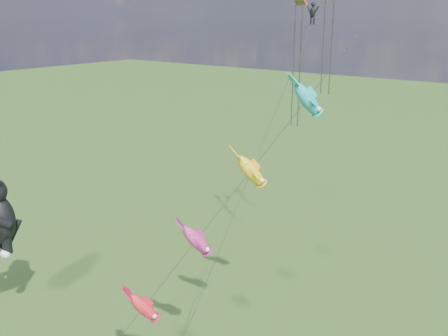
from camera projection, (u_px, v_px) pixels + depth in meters
The scene contains 3 objects.
ground at pixel (19, 286), 39.91m from camera, with size 300.00×300.00×0.00m, color #19390E.
fish_windsock_rig at pixel (222, 207), 26.32m from camera, with size 10.41×12.26×19.80m.
parafoil_rig at pixel (310, 30), 36.30m from camera, with size 2.02×17.54×23.93m.
Camera 1 is at (34.43, -18.28, 20.83)m, focal length 40.00 mm.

